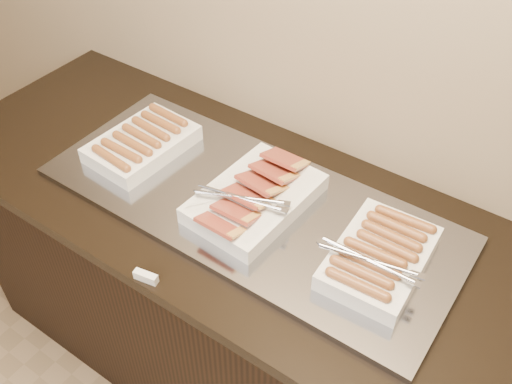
% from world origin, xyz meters
% --- Properties ---
extents(counter, '(2.06, 0.76, 0.90)m').
position_xyz_m(counter, '(0.00, 2.13, 0.45)').
color(counter, black).
rests_on(counter, ground).
extents(warming_tray, '(1.20, 0.50, 0.02)m').
position_xyz_m(warming_tray, '(0.00, 2.13, 0.91)').
color(warming_tray, '#8E919B').
rests_on(warming_tray, counter).
extents(dish_left, '(0.23, 0.33, 0.07)m').
position_xyz_m(dish_left, '(-0.40, 2.13, 0.95)').
color(dish_left, white).
rests_on(dish_left, warming_tray).
extents(dish_center, '(0.28, 0.39, 0.09)m').
position_xyz_m(dish_center, '(0.02, 2.13, 0.95)').
color(dish_center, white).
rests_on(dish_center, warming_tray).
extents(dish_right, '(0.27, 0.33, 0.08)m').
position_xyz_m(dish_right, '(0.40, 2.13, 0.95)').
color(dish_right, white).
rests_on(dish_right, warming_tray).
extents(label_holder, '(0.07, 0.03, 0.03)m').
position_xyz_m(label_holder, '(-0.06, 1.77, 0.91)').
color(label_holder, white).
rests_on(label_holder, counter).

